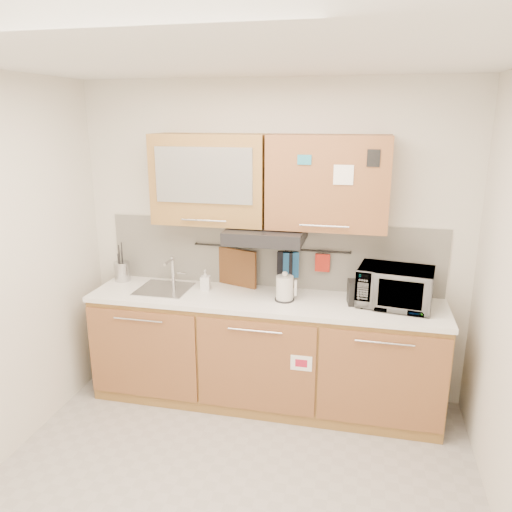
% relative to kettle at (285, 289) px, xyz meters
% --- Properties ---
extents(floor, '(3.20, 3.20, 0.00)m').
position_rel_kettle_xyz_m(floor, '(-0.17, -1.17, -1.01)').
color(floor, '#9E9993').
rests_on(floor, ground).
extents(ceiling, '(3.20, 3.20, 0.00)m').
position_rel_kettle_xyz_m(ceiling, '(-0.17, -1.17, 1.59)').
color(ceiling, white).
rests_on(ceiling, wall_back).
extents(wall_back, '(3.20, 0.00, 3.20)m').
position_rel_kettle_xyz_m(wall_back, '(-0.17, 0.33, 0.29)').
color(wall_back, silver).
rests_on(wall_back, ground).
extents(base_cabinet, '(2.80, 0.64, 0.88)m').
position_rel_kettle_xyz_m(base_cabinet, '(-0.17, 0.02, -0.61)').
color(base_cabinet, '#A87A3B').
rests_on(base_cabinet, floor).
extents(countertop, '(2.82, 0.62, 0.04)m').
position_rel_kettle_xyz_m(countertop, '(-0.17, 0.02, -0.11)').
color(countertop, white).
rests_on(countertop, base_cabinet).
extents(backsplash, '(2.80, 0.02, 0.56)m').
position_rel_kettle_xyz_m(backsplash, '(-0.17, 0.31, 0.19)').
color(backsplash, silver).
rests_on(backsplash, countertop).
extents(upper_cabinets, '(1.82, 0.37, 0.70)m').
position_rel_kettle_xyz_m(upper_cabinets, '(-0.17, 0.15, 0.82)').
color(upper_cabinets, '#A87A3B').
rests_on(upper_cabinets, wall_back).
extents(range_hood, '(0.60, 0.46, 0.10)m').
position_rel_kettle_xyz_m(range_hood, '(-0.17, 0.08, 0.41)').
color(range_hood, black).
rests_on(range_hood, upper_cabinets).
extents(sink, '(0.42, 0.40, 0.26)m').
position_rel_kettle_xyz_m(sink, '(-1.02, 0.03, -0.09)').
color(sink, silver).
rests_on(sink, countertop).
extents(utensil_rail, '(1.30, 0.02, 0.02)m').
position_rel_kettle_xyz_m(utensil_rail, '(-0.17, 0.28, 0.25)').
color(utensil_rail, black).
rests_on(utensil_rail, backsplash).
extents(utensil_crock, '(0.18, 0.18, 0.34)m').
position_rel_kettle_xyz_m(utensil_crock, '(-1.47, 0.17, -0.01)').
color(utensil_crock, '#AEAEB2').
rests_on(utensil_crock, countertop).
extents(kettle, '(0.17, 0.15, 0.24)m').
position_rel_kettle_xyz_m(kettle, '(0.00, 0.00, 0.00)').
color(kettle, beige).
rests_on(kettle, countertop).
extents(toaster, '(0.26, 0.18, 0.18)m').
position_rel_kettle_xyz_m(toaster, '(0.60, 0.05, 0.00)').
color(toaster, black).
rests_on(toaster, countertop).
extents(microwave, '(0.59, 0.44, 0.30)m').
position_rel_kettle_xyz_m(microwave, '(0.83, 0.07, 0.06)').
color(microwave, '#999999').
rests_on(microwave, countertop).
extents(soap_bottle, '(0.08, 0.09, 0.17)m').
position_rel_kettle_xyz_m(soap_bottle, '(-0.68, 0.10, -0.01)').
color(soap_bottle, '#999999').
rests_on(soap_bottle, countertop).
extents(cutting_board, '(0.36, 0.15, 0.46)m').
position_rel_kettle_xyz_m(cutting_board, '(-0.46, 0.26, -0.01)').
color(cutting_board, brown).
rests_on(cutting_board, utensil_rail).
extents(oven_mitt, '(0.13, 0.08, 0.21)m').
position_rel_kettle_xyz_m(oven_mitt, '(0.00, 0.26, 0.12)').
color(oven_mitt, '#205693').
rests_on(oven_mitt, utensil_rail).
extents(dark_pouch, '(0.13, 0.05, 0.20)m').
position_rel_kettle_xyz_m(dark_pouch, '(-0.04, 0.26, 0.13)').
color(dark_pouch, black).
rests_on(dark_pouch, utensil_rail).
extents(pot_holder, '(0.12, 0.02, 0.15)m').
position_rel_kettle_xyz_m(pot_holder, '(0.26, 0.26, 0.15)').
color(pot_holder, '#AA2216').
rests_on(pot_holder, utensil_rail).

